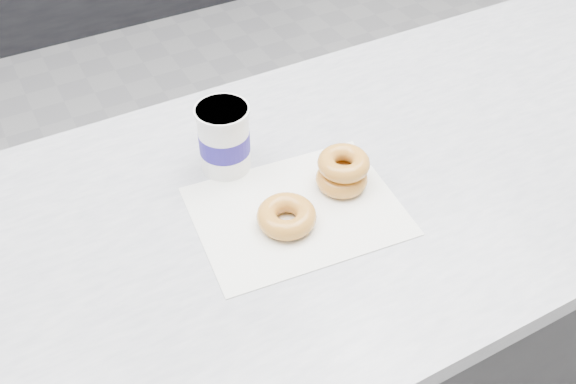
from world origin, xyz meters
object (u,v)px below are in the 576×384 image
Objects in this scene: donut_single at (286,216)px; coffee_cup at (224,138)px; counter at (344,323)px; donut_stack at (343,171)px.

donut_single is 0.19m from coffee_cup.
counter is 0.48m from donut_stack.
coffee_cup is at bearing 145.15° from counter.
donut_stack is at bearing -30.08° from coffee_cup.
coffee_cup reaches higher than donut_single.
donut_single reaches higher than counter.
donut_stack is 0.89× the size of coffee_cup.
donut_stack reaches higher than donut_single.
donut_single is at bearing -163.96° from donut_stack.
counter is 26.69× the size of donut_stack.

